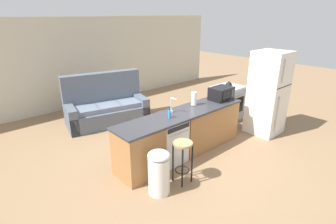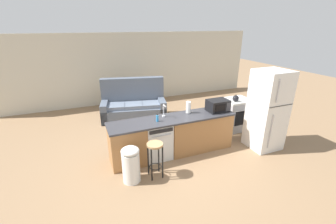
{
  "view_description": "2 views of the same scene",
  "coord_description": "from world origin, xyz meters",
  "px_view_note": "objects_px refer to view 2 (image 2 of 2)",
  "views": [
    {
      "loc": [
        -3.21,
        -3.32,
        2.68
      ],
      "look_at": [
        0.0,
        0.27,
        0.86
      ],
      "focal_mm": 28.0,
      "sensor_mm": 36.0,
      "label": 1
    },
    {
      "loc": [
        -1.72,
        -4.25,
        2.87
      ],
      "look_at": [
        0.08,
        0.13,
        1.01
      ],
      "focal_mm": 24.0,
      "sensor_mm": 36.0,
      "label": 2
    }
  ],
  "objects_px": {
    "dishwasher": "(157,140)",
    "trash_bin": "(131,164)",
    "microwave": "(218,105)",
    "soap_bottle": "(157,118)",
    "stove_range": "(236,114)",
    "refrigerator": "(267,110)",
    "paper_towel_roll": "(188,108)",
    "bar_stool": "(155,153)",
    "kettle": "(236,98)",
    "couch": "(134,106)"
  },
  "relations": [
    {
      "from": "soap_bottle",
      "to": "couch",
      "type": "xyz_separation_m",
      "value": [
        0.09,
        2.55,
        -0.58
      ]
    },
    {
      "from": "refrigerator",
      "to": "paper_towel_roll",
      "type": "bearing_deg",
      "value": 158.4
    },
    {
      "from": "dishwasher",
      "to": "stove_range",
      "type": "distance_m",
      "value": 2.66
    },
    {
      "from": "microwave",
      "to": "trash_bin",
      "type": "relative_size",
      "value": 0.68
    },
    {
      "from": "couch",
      "to": "microwave",
      "type": "bearing_deg",
      "value": -59.59
    },
    {
      "from": "bar_stool",
      "to": "couch",
      "type": "height_order",
      "value": "couch"
    },
    {
      "from": "refrigerator",
      "to": "trash_bin",
      "type": "distance_m",
      "value": 3.41
    },
    {
      "from": "soap_bottle",
      "to": "bar_stool",
      "type": "xyz_separation_m",
      "value": [
        -0.28,
        -0.63,
        -0.44
      ]
    },
    {
      "from": "dishwasher",
      "to": "refrigerator",
      "type": "distance_m",
      "value": 2.71
    },
    {
      "from": "soap_bottle",
      "to": "refrigerator",
      "type": "bearing_deg",
      "value": -11.06
    },
    {
      "from": "paper_towel_roll",
      "to": "trash_bin",
      "type": "distance_m",
      "value": 1.9
    },
    {
      "from": "microwave",
      "to": "bar_stool",
      "type": "height_order",
      "value": "microwave"
    },
    {
      "from": "kettle",
      "to": "soap_bottle",
      "type": "bearing_deg",
      "value": -169.16
    },
    {
      "from": "trash_bin",
      "to": "stove_range",
      "type": "bearing_deg",
      "value": 19.49
    },
    {
      "from": "stove_range",
      "to": "microwave",
      "type": "bearing_deg",
      "value": -151.92
    },
    {
      "from": "kettle",
      "to": "paper_towel_roll",
      "type": "bearing_deg",
      "value": -170.01
    },
    {
      "from": "bar_stool",
      "to": "couch",
      "type": "relative_size",
      "value": 0.34
    },
    {
      "from": "paper_towel_roll",
      "to": "bar_stool",
      "type": "distance_m",
      "value": 1.48
    },
    {
      "from": "dishwasher",
      "to": "kettle",
      "type": "xyz_separation_m",
      "value": [
        2.43,
        0.42,
        0.56
      ]
    },
    {
      "from": "refrigerator",
      "to": "bar_stool",
      "type": "bearing_deg",
      "value": -177.5
    },
    {
      "from": "stove_range",
      "to": "microwave",
      "type": "height_order",
      "value": "microwave"
    },
    {
      "from": "microwave",
      "to": "trash_bin",
      "type": "bearing_deg",
      "value": -164.66
    },
    {
      "from": "stove_range",
      "to": "trash_bin",
      "type": "bearing_deg",
      "value": -160.51
    },
    {
      "from": "trash_bin",
      "to": "couch",
      "type": "bearing_deg",
      "value": 74.91
    },
    {
      "from": "kettle",
      "to": "refrigerator",
      "type": "bearing_deg",
      "value": -80.34
    },
    {
      "from": "dishwasher",
      "to": "paper_towel_roll",
      "type": "xyz_separation_m",
      "value": [
        0.85,
        0.14,
        0.62
      ]
    },
    {
      "from": "stove_range",
      "to": "refrigerator",
      "type": "distance_m",
      "value": 1.21
    },
    {
      "from": "refrigerator",
      "to": "bar_stool",
      "type": "xyz_separation_m",
      "value": [
        -2.88,
        -0.13,
        -0.42
      ]
    },
    {
      "from": "trash_bin",
      "to": "paper_towel_roll",
      "type": "bearing_deg",
      "value": 26.01
    },
    {
      "from": "bar_stool",
      "to": "couch",
      "type": "xyz_separation_m",
      "value": [
        0.37,
        3.19,
        -0.14
      ]
    },
    {
      "from": "bar_stool",
      "to": "paper_towel_roll",
      "type": "bearing_deg",
      "value": 36.04
    },
    {
      "from": "couch",
      "to": "kettle",
      "type": "bearing_deg",
      "value": -41.75
    },
    {
      "from": "refrigerator",
      "to": "bar_stool",
      "type": "distance_m",
      "value": 2.91
    },
    {
      "from": "dishwasher",
      "to": "couch",
      "type": "bearing_deg",
      "value": 87.83
    },
    {
      "from": "dishwasher",
      "to": "trash_bin",
      "type": "xyz_separation_m",
      "value": [
        -0.75,
        -0.64,
        -0.04
      ]
    },
    {
      "from": "trash_bin",
      "to": "couch",
      "type": "xyz_separation_m",
      "value": [
        0.85,
        3.15,
        0.02
      ]
    },
    {
      "from": "trash_bin",
      "to": "soap_bottle",
      "type": "bearing_deg",
      "value": 38.15
    },
    {
      "from": "refrigerator",
      "to": "kettle",
      "type": "distance_m",
      "value": 0.99
    },
    {
      "from": "kettle",
      "to": "microwave",
      "type": "bearing_deg",
      "value": -153.88
    },
    {
      "from": "stove_range",
      "to": "bar_stool",
      "type": "bearing_deg",
      "value": -156.96
    },
    {
      "from": "dishwasher",
      "to": "soap_bottle",
      "type": "relative_size",
      "value": 4.77
    },
    {
      "from": "paper_towel_roll",
      "to": "refrigerator",
      "type": "bearing_deg",
      "value": -21.6
    },
    {
      "from": "microwave",
      "to": "kettle",
      "type": "xyz_separation_m",
      "value": [
        0.86,
        0.42,
        -0.05
      ]
    },
    {
      "from": "dishwasher",
      "to": "bar_stool",
      "type": "height_order",
      "value": "dishwasher"
    },
    {
      "from": "microwave",
      "to": "soap_bottle",
      "type": "height_order",
      "value": "microwave"
    },
    {
      "from": "stove_range",
      "to": "refrigerator",
      "type": "xyz_separation_m",
      "value": [
        -0.0,
        -1.1,
        0.51
      ]
    },
    {
      "from": "stove_range",
      "to": "couch",
      "type": "xyz_separation_m",
      "value": [
        -2.51,
        1.96,
        -0.06
      ]
    },
    {
      "from": "stove_range",
      "to": "couch",
      "type": "height_order",
      "value": "couch"
    },
    {
      "from": "soap_bottle",
      "to": "trash_bin",
      "type": "bearing_deg",
      "value": -141.85
    },
    {
      "from": "dishwasher",
      "to": "microwave",
      "type": "height_order",
      "value": "microwave"
    }
  ]
}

